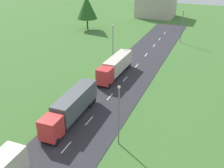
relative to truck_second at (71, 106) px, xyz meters
name	(u,v)px	position (x,y,z in m)	size (l,w,h in m)	color
road	(65,148)	(2.55, -6.20, -2.18)	(10.00, 140.00, 0.06)	#2B2B30
lane_marking_centre	(53,162)	(2.55, -8.93, -2.15)	(0.16, 124.06, 0.01)	white
truck_second	(71,106)	(0.00, 0.00, 0.00)	(2.76, 13.05, 3.80)	red
truck_third	(115,66)	(0.16, 17.05, -0.08)	(2.74, 12.58, 3.59)	red
lamppost_second	(119,113)	(8.38, -2.73, 2.44)	(0.36, 0.36, 8.35)	slate
lamppost_third	(113,41)	(-3.65, 25.16, 2.34)	(0.36, 0.36, 8.15)	slate
lamppost_fourth	(182,24)	(8.49, 44.48, 2.78)	(0.36, 0.36, 9.03)	slate
tree_birch	(87,7)	(-21.34, 47.41, 4.78)	(6.36, 6.36, 10.51)	#513823
distant_building	(156,4)	(-6.01, 74.77, 2.35)	(13.75, 11.03, 9.12)	#B2A899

